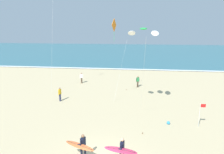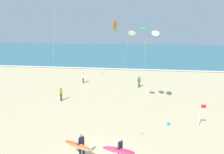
{
  "view_description": "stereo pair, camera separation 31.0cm",
  "coord_description": "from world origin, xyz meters",
  "px_view_note": "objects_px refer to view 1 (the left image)",
  "views": [
    {
      "loc": [
        2.23,
        -10.85,
        8.15
      ],
      "look_at": [
        0.15,
        6.25,
        3.96
      ],
      "focal_mm": 33.13,
      "sensor_mm": 36.0,
      "label": 1
    },
    {
      "loc": [
        2.53,
        -10.81,
        8.15
      ],
      "look_at": [
        0.15,
        6.25,
        3.96
      ],
      "focal_mm": 33.13,
      "sensor_mm": 36.0,
      "label": 2
    }
  ],
  "objects_px": {
    "surfer_trailing": "(82,145)",
    "kite_arc_emerald_near": "(143,32)",
    "bystander_white_top": "(82,78)",
    "lifeguard_flag": "(200,113)",
    "kite_diamond_amber_high": "(115,28)",
    "beach_ball": "(168,123)",
    "surfer_lead": "(121,150)",
    "bystander_green_top": "(138,81)",
    "bystander_yellow_top": "(60,94)"
  },
  "relations": [
    {
      "from": "surfer_trailing",
      "to": "kite_arc_emerald_near",
      "type": "relative_size",
      "value": 0.26
    },
    {
      "from": "kite_diamond_amber_high",
      "to": "bystander_white_top",
      "type": "xyz_separation_m",
      "value": [
        -5.68,
        7.27,
        -7.24
      ]
    },
    {
      "from": "kite_arc_emerald_near",
      "to": "bystander_green_top",
      "type": "bearing_deg",
      "value": 92.09
    },
    {
      "from": "surfer_lead",
      "to": "kite_arc_emerald_near",
      "type": "distance_m",
      "value": 10.92
    },
    {
      "from": "bystander_yellow_top",
      "to": "lifeguard_flag",
      "type": "height_order",
      "value": "lifeguard_flag"
    },
    {
      "from": "kite_diamond_amber_high",
      "to": "lifeguard_flag",
      "type": "bearing_deg",
      "value": -33.19
    },
    {
      "from": "kite_diamond_amber_high",
      "to": "bystander_yellow_top",
      "type": "bearing_deg",
      "value": -175.81
    },
    {
      "from": "kite_arc_emerald_near",
      "to": "bystander_white_top",
      "type": "bearing_deg",
      "value": 132.3
    },
    {
      "from": "surfer_lead",
      "to": "bystander_yellow_top",
      "type": "distance_m",
      "value": 12.82
    },
    {
      "from": "surfer_trailing",
      "to": "bystander_green_top",
      "type": "bearing_deg",
      "value": 78.34
    },
    {
      "from": "surfer_lead",
      "to": "beach_ball",
      "type": "xyz_separation_m",
      "value": [
        3.61,
        5.85,
        -0.91
      ]
    },
    {
      "from": "bystander_yellow_top",
      "to": "bystander_white_top",
      "type": "height_order",
      "value": "same"
    },
    {
      "from": "bystander_green_top",
      "to": "bystander_white_top",
      "type": "distance_m",
      "value": 8.33
    },
    {
      "from": "kite_diamond_amber_high",
      "to": "bystander_white_top",
      "type": "relative_size",
      "value": 5.65
    },
    {
      "from": "surfer_trailing",
      "to": "bystander_yellow_top",
      "type": "distance_m",
      "value": 11.36
    },
    {
      "from": "lifeguard_flag",
      "to": "bystander_yellow_top",
      "type": "bearing_deg",
      "value": 161.62
    },
    {
      "from": "bystander_green_top",
      "to": "lifeguard_flag",
      "type": "height_order",
      "value": "lifeguard_flag"
    },
    {
      "from": "surfer_lead",
      "to": "lifeguard_flag",
      "type": "distance_m",
      "value": 8.32
    },
    {
      "from": "bystander_green_top",
      "to": "lifeguard_flag",
      "type": "relative_size",
      "value": 0.76
    },
    {
      "from": "surfer_trailing",
      "to": "kite_diamond_amber_high",
      "type": "height_order",
      "value": "kite_diamond_amber_high"
    },
    {
      "from": "bystander_green_top",
      "to": "beach_ball",
      "type": "bearing_deg",
      "value": -76.57
    },
    {
      "from": "lifeguard_flag",
      "to": "beach_ball",
      "type": "xyz_separation_m",
      "value": [
        -2.47,
        0.18,
        -1.13
      ]
    },
    {
      "from": "surfer_trailing",
      "to": "beach_ball",
      "type": "xyz_separation_m",
      "value": [
        6.08,
        5.69,
        -0.9
      ]
    },
    {
      "from": "bystander_yellow_top",
      "to": "beach_ball",
      "type": "xyz_separation_m",
      "value": [
        11.3,
        -4.4,
        -0.67
      ]
    },
    {
      "from": "kite_diamond_amber_high",
      "to": "bystander_green_top",
      "type": "distance_m",
      "value": 9.86
    },
    {
      "from": "bystander_white_top",
      "to": "lifeguard_flag",
      "type": "bearing_deg",
      "value": -42.62
    },
    {
      "from": "bystander_white_top",
      "to": "surfer_lead",
      "type": "bearing_deg",
      "value": -67.94
    },
    {
      "from": "surfer_trailing",
      "to": "kite_diamond_amber_high",
      "type": "bearing_deg",
      "value": 85.25
    },
    {
      "from": "bystander_yellow_top",
      "to": "beach_ball",
      "type": "relative_size",
      "value": 5.68
    },
    {
      "from": "surfer_trailing",
      "to": "kite_diamond_amber_high",
      "type": "distance_m",
      "value": 12.68
    },
    {
      "from": "kite_arc_emerald_near",
      "to": "kite_diamond_amber_high",
      "type": "bearing_deg",
      "value": 143.42
    },
    {
      "from": "surfer_trailing",
      "to": "bystander_white_top",
      "type": "bearing_deg",
      "value": 105.11
    },
    {
      "from": "kite_diamond_amber_high",
      "to": "lifeguard_flag",
      "type": "xyz_separation_m",
      "value": [
        7.68,
        -5.02,
        -6.78
      ]
    },
    {
      "from": "bystander_white_top",
      "to": "kite_arc_emerald_near",
      "type": "bearing_deg",
      "value": -47.7
    },
    {
      "from": "lifeguard_flag",
      "to": "kite_diamond_amber_high",
      "type": "bearing_deg",
      "value": 146.81
    },
    {
      "from": "bystander_yellow_top",
      "to": "bystander_green_top",
      "type": "distance_m",
      "value": 10.91
    },
    {
      "from": "bystander_green_top",
      "to": "lifeguard_flag",
      "type": "bearing_deg",
      "value": -65.51
    },
    {
      "from": "kite_arc_emerald_near",
      "to": "lifeguard_flag",
      "type": "height_order",
      "value": "kite_arc_emerald_near"
    },
    {
      "from": "surfer_trailing",
      "to": "bystander_white_top",
      "type": "xyz_separation_m",
      "value": [
        -4.81,
        17.8,
        -0.23
      ]
    },
    {
      "from": "bystander_white_top",
      "to": "beach_ball",
      "type": "bearing_deg",
      "value": -48.05
    },
    {
      "from": "surfer_trailing",
      "to": "kite_arc_emerald_near",
      "type": "height_order",
      "value": "kite_arc_emerald_near"
    },
    {
      "from": "surfer_trailing",
      "to": "beach_ball",
      "type": "relative_size",
      "value": 7.38
    },
    {
      "from": "kite_arc_emerald_near",
      "to": "bystander_green_top",
      "type": "xyz_separation_m",
      "value": [
        -0.3,
        8.32,
        -6.9
      ]
    },
    {
      "from": "surfer_trailing",
      "to": "kite_arc_emerald_near",
      "type": "distance_m",
      "value": 11.36
    },
    {
      "from": "surfer_lead",
      "to": "kite_diamond_amber_high",
      "type": "bearing_deg",
      "value": 98.51
    },
    {
      "from": "bystander_white_top",
      "to": "lifeguard_flag",
      "type": "relative_size",
      "value": 0.76
    },
    {
      "from": "kite_diamond_amber_high",
      "to": "bystander_yellow_top",
      "type": "xyz_separation_m",
      "value": [
        -6.09,
        -0.45,
        -7.24
      ]
    },
    {
      "from": "bystander_green_top",
      "to": "bystander_white_top",
      "type": "xyz_separation_m",
      "value": [
        -8.26,
        1.09,
        0.0
      ]
    },
    {
      "from": "surfer_lead",
      "to": "beach_ball",
      "type": "height_order",
      "value": "surfer_lead"
    },
    {
      "from": "bystander_white_top",
      "to": "lifeguard_flag",
      "type": "height_order",
      "value": "lifeguard_flag"
    }
  ]
}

